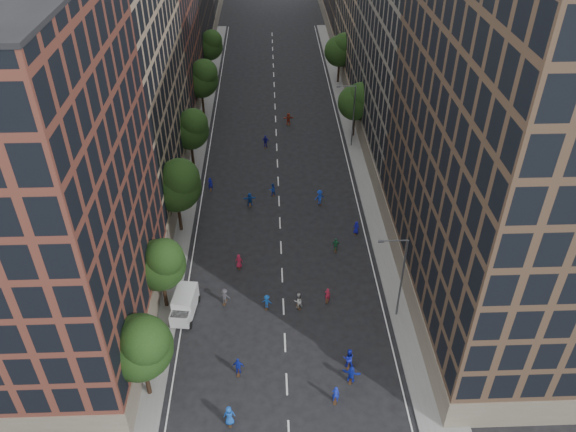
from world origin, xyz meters
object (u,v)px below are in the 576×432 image
object	(u,v)px
streetlamp_far	(352,113)
skater_0	(229,416)
skater_1	(336,394)
skater_2	(349,358)
cargo_van	(184,304)
streetlamp_near	(400,274)

from	to	relation	value
streetlamp_far	skater_0	world-z (taller)	streetlamp_far
skater_1	skater_2	size ratio (longest dim) A/B	0.87
streetlamp_far	cargo_van	xyz separation A→B (m)	(-19.66, -32.05, -3.98)
skater_1	cargo_van	bearing A→B (deg)	-27.62
streetlamp_near	cargo_van	size ratio (longest dim) A/B	2.04
streetlamp_near	streetlamp_far	distance (m)	33.00
streetlamp_far	skater_0	bearing A→B (deg)	-108.71
streetlamp_far	skater_2	world-z (taller)	streetlamp_far
skater_1	streetlamp_far	bearing A→B (deg)	-88.47
streetlamp_near	skater_1	xyz separation A→B (m)	(-6.53, -9.28, -4.33)
streetlamp_far	skater_2	bearing A→B (deg)	-97.43
cargo_van	skater_1	distance (m)	16.65
skater_0	skater_1	distance (m)	8.55
streetlamp_near	streetlamp_far	xyz separation A→B (m)	(0.00, 33.00, 0.00)
skater_0	streetlamp_far	bearing A→B (deg)	-113.65
cargo_van	skater_1	xyz separation A→B (m)	(13.13, -10.23, -0.35)
streetlamp_far	cargo_van	world-z (taller)	streetlamp_far
skater_1	skater_2	xyz separation A→B (m)	(1.47, 3.49, 0.12)
skater_0	skater_1	size ratio (longest dim) A/B	1.12
streetlamp_near	skater_2	size ratio (longest dim) A/B	4.68
skater_2	skater_0	bearing A→B (deg)	34.64
skater_0	cargo_van	bearing A→B (deg)	-73.24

